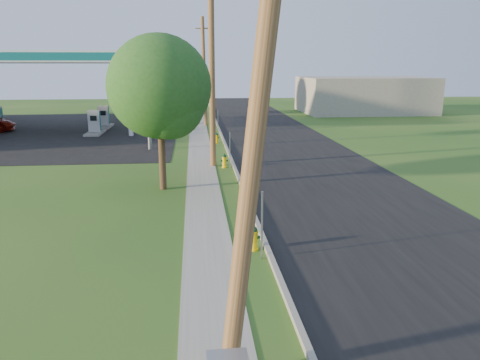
% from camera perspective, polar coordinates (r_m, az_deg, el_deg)
% --- Properties ---
extents(ground_plane, '(140.00, 140.00, 0.00)m').
position_cam_1_polar(ground_plane, '(9.89, 4.79, -19.31)').
color(ground_plane, '#1F5017').
rests_on(ground_plane, ground).
extents(road, '(8.00, 120.00, 0.02)m').
position_cam_1_polar(road, '(19.87, 12.46, -2.21)').
color(road, black).
rests_on(road, ground).
extents(curb, '(0.15, 120.00, 0.15)m').
position_cam_1_polar(curb, '(19.01, 0.91, -2.40)').
color(curb, gray).
rests_on(curb, ground).
extents(sidewalk, '(1.50, 120.00, 0.03)m').
position_cam_1_polar(sidewalk, '(18.92, -4.37, -2.71)').
color(sidewalk, gray).
rests_on(sidewalk, ground).
extents(forecourt, '(26.00, 28.00, 0.02)m').
position_cam_1_polar(forecourt, '(42.98, -25.26, 5.36)').
color(forecourt, black).
rests_on(forecourt, ground).
extents(utility_pole_near, '(1.40, 0.32, 9.48)m').
position_cam_1_polar(utility_pole_near, '(7.22, 2.24, 9.07)').
color(utility_pole_near, brown).
rests_on(utility_pole_near, ground).
extents(utility_pole_mid, '(1.40, 0.32, 9.80)m').
position_cam_1_polar(utility_pole_mid, '(25.15, -3.44, 12.83)').
color(utility_pole_mid, brown).
rests_on(utility_pole_mid, ground).
extents(utility_pole_far, '(1.40, 0.32, 9.50)m').
position_cam_1_polar(utility_pole_far, '(43.15, -4.40, 13.05)').
color(utility_pole_far, brown).
rests_on(utility_pole_far, ground).
extents(sign_post_near, '(0.05, 0.04, 2.00)m').
position_cam_1_polar(sign_post_near, '(13.22, 2.70, -5.60)').
color(sign_post_near, gray).
rests_on(sign_post_near, ground).
extents(sign_post_mid, '(0.05, 0.04, 2.00)m').
position_cam_1_polar(sign_post_mid, '(24.60, -1.24, 3.56)').
color(sign_post_mid, gray).
rests_on(sign_post_mid, ground).
extents(sign_post_far, '(0.05, 0.04, 2.00)m').
position_cam_1_polar(sign_post_far, '(36.64, -2.71, 6.97)').
color(sign_post_far, gray).
rests_on(sign_post_far, ground).
extents(gas_canopy, '(18.18, 9.18, 6.40)m').
position_cam_1_polar(gas_canopy, '(42.01, -23.47, 13.45)').
color(gas_canopy, silver).
rests_on(gas_canopy, ground).
extents(fuel_pump_ne, '(1.20, 3.20, 1.90)m').
position_cam_1_polar(fuel_pump_ne, '(39.22, -17.31, 6.41)').
color(fuel_pump_ne, gray).
rests_on(fuel_pump_ne, ground).
extents(fuel_pump_se, '(1.20, 3.20, 1.90)m').
position_cam_1_polar(fuel_pump_se, '(43.12, -16.27, 7.10)').
color(fuel_pump_se, gray).
rests_on(fuel_pump_se, ground).
extents(price_pylon, '(0.34, 2.04, 6.85)m').
position_cam_1_polar(price_pylon, '(30.77, -11.36, 13.68)').
color(price_pylon, gray).
rests_on(price_pylon, ground).
extents(distant_building, '(14.00, 10.00, 4.00)m').
position_cam_1_polar(distant_building, '(56.72, 14.85, 9.99)').
color(distant_building, gray).
rests_on(distant_building, ground).
extents(tree_verge, '(4.43, 4.43, 6.72)m').
position_cam_1_polar(tree_verge, '(20.43, -9.53, 10.66)').
color(tree_verge, '#352618').
rests_on(tree_verge, ground).
extents(tree_lot, '(5.21, 5.21, 7.90)m').
position_cam_1_polar(tree_lot, '(50.94, -12.00, 13.24)').
color(tree_lot, '#352618').
rests_on(tree_lot, ground).
extents(hydrant_near, '(0.40, 0.36, 0.79)m').
position_cam_1_polar(hydrant_near, '(14.05, 1.67, -7.07)').
color(hydrant_near, yellow).
rests_on(hydrant_near, ground).
extents(hydrant_mid, '(0.39, 0.35, 0.77)m').
position_cam_1_polar(hydrant_mid, '(25.18, -1.93, 2.35)').
color(hydrant_mid, yellow).
rests_on(hydrant_mid, ground).
extents(hydrant_far, '(0.39, 0.34, 0.75)m').
position_cam_1_polar(hydrant_far, '(33.20, -2.86, 5.14)').
color(hydrant_far, '#E3AA03').
rests_on(hydrant_far, ground).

